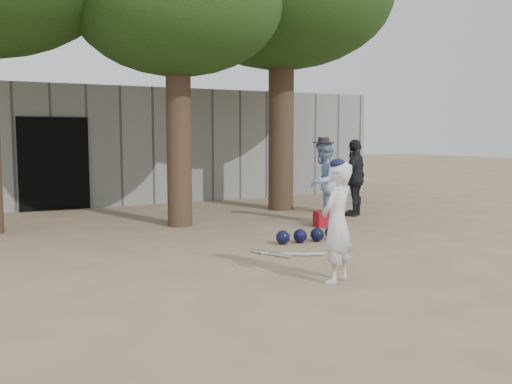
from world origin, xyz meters
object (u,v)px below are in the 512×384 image
boy_player (337,223)px  spectator_dark (355,178)px  red_bag (326,219)px  spectator_blue (323,183)px

boy_player → spectator_dark: size_ratio=0.87×
red_bag → spectator_blue: bearing=64.7°
spectator_dark → red_bag: 1.86m
boy_player → spectator_dark: bearing=-159.4°
spectator_blue → spectator_dark: (1.27, 0.61, 0.01)m
spectator_dark → red_bag: spectator_dark is taller
red_bag → boy_player: bearing=-123.1°
spectator_dark → spectator_blue: bearing=-7.9°
boy_player → spectator_dark: 5.86m
spectator_dark → red_bag: size_ratio=4.01×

